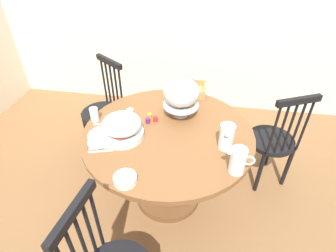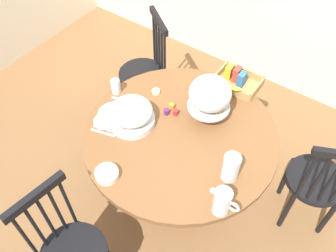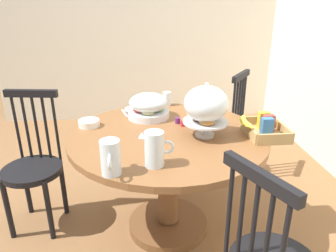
{
  "view_description": "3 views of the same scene",
  "coord_description": "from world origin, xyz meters",
  "views": [
    {
      "loc": [
        0.19,
        -1.35,
        1.97
      ],
      "look_at": [
        -0.06,
        0.19,
        0.79
      ],
      "focal_mm": 28.84,
      "sensor_mm": 36.0,
      "label": 1
    },
    {
      "loc": [
        0.72,
        -1.06,
        2.56
      ],
      "look_at": [
        -0.16,
        0.19,
        0.74
      ],
      "focal_mm": 38.94,
      "sensor_mm": 36.0,
      "label": 2
    },
    {
      "loc": [
        1.79,
        0.02,
        1.53
      ],
      "look_at": [
        -0.06,
        0.19,
        0.79
      ],
      "focal_mm": 33.78,
      "sensor_mm": 36.0,
      "label": 3
    }
  ],
  "objects": [
    {
      "name": "drinking_glass",
      "position": [
        -0.64,
        0.23,
        0.8
      ],
      "size": [
        0.06,
        0.06,
        0.11
      ],
      "primitive_type": "cylinder",
      "color": "silver",
      "rests_on": "dining_table"
    },
    {
      "name": "wall_back",
      "position": [
        0.0,
        1.83,
        1.3
      ],
      "size": [
        4.8,
        0.06,
        2.6
      ],
      "primitive_type": "cube",
      "color": "silver",
      "rests_on": "ground_plane"
    },
    {
      "name": "fruit_platter_covered",
      "position": [
        -0.37,
        0.08,
        0.83
      ],
      "size": [
        0.3,
        0.3,
        0.18
      ],
      "color": "silver",
      "rests_on": "dining_table"
    },
    {
      "name": "china_plate_small",
      "position": [
        -0.52,
        -0.03,
        0.76
      ],
      "size": [
        0.15,
        0.15,
        0.01
      ],
      "primitive_type": "cylinder",
      "color": "white",
      "rests_on": "china_plate_large"
    },
    {
      "name": "cereal_basket",
      "position": [
        0.01,
        0.79,
        0.78
      ],
      "size": [
        0.32,
        0.3,
        0.12
      ],
      "color": "tan",
      "rests_on": "dining_table"
    },
    {
      "name": "orange_juice_pitcher",
      "position": [
        0.42,
        -0.13,
        0.82
      ],
      "size": [
        0.18,
        0.1,
        0.18
      ],
      "color": "silver",
      "rests_on": "dining_table"
    },
    {
      "name": "dining_table",
      "position": [
        -0.06,
        0.19,
        0.54
      ],
      "size": [
        1.26,
        1.26,
        0.74
      ],
      "color": "brown",
      "rests_on": "ground_plane"
    },
    {
      "name": "pastry_stand_with_dome",
      "position": [
        0.0,
        0.42,
        0.94
      ],
      "size": [
        0.28,
        0.28,
        0.34
      ],
      "color": "silver",
      "rests_on": "dining_table"
    },
    {
      "name": "jam_jar_apricot",
      "position": [
        -0.23,
        0.33,
        0.76
      ],
      "size": [
        0.04,
        0.04,
        0.04
      ],
      "primitive_type": "cylinder",
      "color": "orange",
      "rests_on": "dining_table"
    },
    {
      "name": "windsor_chair_by_cabinet",
      "position": [
        -0.81,
        0.75,
        0.45
      ],
      "size": [
        0.46,
        0.46,
        0.97
      ],
      "color": "black",
      "rests_on": "ground_plane"
    },
    {
      "name": "china_plate_large",
      "position": [
        -0.52,
        0.06,
        0.75
      ],
      "size": [
        0.22,
        0.22,
        0.01
      ],
      "primitive_type": "cylinder",
      "color": "white",
      "rests_on": "dining_table"
    },
    {
      "name": "butter_dish",
      "position": [
        -0.41,
        0.39,
        0.75
      ],
      "size": [
        0.06,
        0.06,
        0.02
      ],
      "primitive_type": "cylinder",
      "color": "beige",
      "rests_on": "dining_table"
    },
    {
      "name": "ground_plane",
      "position": [
        0.0,
        0.0,
        0.0
      ],
      "size": [
        10.0,
        10.0,
        0.0
      ],
      "primitive_type": "plane",
      "color": "brown"
    },
    {
      "name": "cereal_bowl",
      "position": [
        -0.23,
        -0.33,
        0.76
      ],
      "size": [
        0.14,
        0.14,
        0.04
      ],
      "primitive_type": "cylinder",
      "color": "white",
      "rests_on": "dining_table"
    },
    {
      "name": "jam_jar_grape",
      "position": [
        -0.23,
        0.27,
        0.76
      ],
      "size": [
        0.04,
        0.04,
        0.04
      ],
      "primitive_type": "cylinder",
      "color": "#5B2366",
      "rests_on": "dining_table"
    },
    {
      "name": "windsor_chair_near_window",
      "position": [
        0.79,
        0.56,
        0.45
      ],
      "size": [
        0.44,
        0.44,
        0.97
      ],
      "color": "black",
      "rests_on": "ground_plane"
    },
    {
      "name": "milk_pitcher",
      "position": [
        0.35,
        0.08,
        0.82
      ],
      "size": [
        0.1,
        0.18,
        0.19
      ],
      "color": "silver",
      "rests_on": "dining_table"
    },
    {
      "name": "jam_jar_strawberry",
      "position": [
        -0.18,
        0.3,
        0.76
      ],
      "size": [
        0.04,
        0.04,
        0.04
      ],
      "primitive_type": "cylinder",
      "color": "#B7282D",
      "rests_on": "dining_table"
    },
    {
      "name": "soup_spoon",
      "position": [
        -0.55,
        0.2,
        0.74
      ],
      "size": [
        0.17,
        0.06,
        0.01
      ],
      "primitive_type": "cube",
      "rotation": [
        0.0,
        0.0,
        3.41
      ],
      "color": "silver",
      "rests_on": "dining_table"
    },
    {
      "name": "dinner_fork",
      "position": [
        -0.47,
        -0.1,
        0.74
      ],
      "size": [
        0.17,
        0.06,
        0.01
      ],
      "primitive_type": "cube",
      "rotation": [
        0.0,
        0.0,
        3.41
      ],
      "color": "silver",
      "rests_on": "dining_table"
    },
    {
      "name": "table_knife",
      "position": [
        -0.48,
        -0.07,
        0.74
      ],
      "size": [
        0.17,
        0.06,
        0.01
      ],
      "primitive_type": "cube",
      "rotation": [
        0.0,
        0.0,
        3.41
      ],
      "color": "silver",
      "rests_on": "dining_table"
    }
  ]
}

